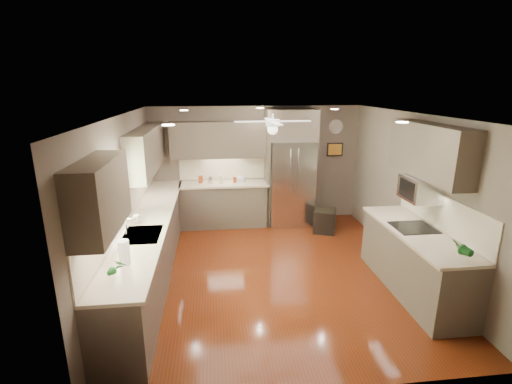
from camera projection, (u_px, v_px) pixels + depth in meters
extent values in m
plane|color=#4D1C0A|center=(274.00, 271.00, 6.04)|extent=(5.00, 5.00, 0.00)
plane|color=white|center=(276.00, 115.00, 5.35)|extent=(5.00, 5.00, 0.00)
plane|color=#64574C|center=(256.00, 165.00, 8.08)|extent=(4.50, 0.00, 4.50)
plane|color=#64574C|center=(321.00, 279.00, 3.31)|extent=(4.50, 0.00, 4.50)
plane|color=#64574C|center=(124.00, 203.00, 5.44)|extent=(0.00, 5.00, 5.00)
plane|color=#64574C|center=(413.00, 193.00, 5.94)|extent=(0.00, 5.00, 5.00)
cylinder|color=#91340F|center=(201.00, 179.00, 7.75)|extent=(0.10, 0.10, 0.14)
cylinder|color=silver|center=(211.00, 180.00, 7.75)|extent=(0.12, 0.12, 0.15)
cylinder|color=beige|center=(221.00, 179.00, 7.76)|extent=(0.13, 0.13, 0.16)
cylinder|color=#91340F|center=(235.00, 180.00, 7.80)|extent=(0.08, 0.08, 0.11)
imported|color=white|center=(137.00, 217.00, 5.49)|extent=(0.08, 0.08, 0.18)
imported|color=#1A5C1F|center=(117.00, 267.00, 3.87)|extent=(0.17, 0.14, 0.28)
imported|color=#1A5C1F|center=(461.00, 248.00, 4.31)|extent=(0.19, 0.17, 0.30)
imported|color=beige|center=(240.00, 181.00, 7.83)|extent=(0.26, 0.26, 0.06)
cube|color=#4E4339|center=(151.00, 247.00, 5.84)|extent=(0.60, 4.70, 0.90)
cube|color=beige|center=(149.00, 219.00, 5.71)|extent=(0.65, 4.70, 0.04)
cube|color=beige|center=(127.00, 203.00, 5.60)|extent=(0.02, 4.70, 0.50)
cube|color=#4E4339|center=(224.00, 205.00, 7.94)|extent=(1.85, 0.60, 0.90)
cube|color=beige|center=(224.00, 184.00, 7.79)|extent=(1.85, 0.65, 0.04)
cube|color=beige|center=(223.00, 168.00, 8.00)|extent=(1.85, 0.02, 0.50)
cube|color=#4E4339|center=(100.00, 196.00, 3.78)|extent=(0.33, 1.20, 0.75)
cube|color=#4E4339|center=(147.00, 149.00, 6.54)|extent=(0.33, 2.40, 0.75)
cube|color=#4E4339|center=(222.00, 140.00, 7.68)|extent=(2.15, 0.33, 0.75)
cube|color=#4E4339|center=(429.00, 151.00, 5.19)|extent=(0.33, 1.70, 0.75)
cube|color=#BFF2B2|center=(114.00, 193.00, 4.89)|extent=(0.01, 1.00, 0.80)
cube|color=brown|center=(113.00, 161.00, 4.77)|extent=(0.05, 1.12, 0.06)
cube|color=brown|center=(120.00, 223.00, 5.01)|extent=(0.05, 1.12, 0.06)
cube|color=brown|center=(105.00, 205.00, 4.38)|extent=(0.05, 0.06, 0.80)
cube|color=brown|center=(125.00, 182.00, 5.39)|extent=(0.05, 0.06, 0.80)
cube|color=silver|center=(142.00, 235.00, 5.09)|extent=(0.50, 0.70, 0.03)
cube|color=#262626|center=(142.00, 238.00, 5.10)|extent=(0.44, 0.62, 0.05)
cylinder|color=silver|center=(126.00, 228.00, 5.04)|extent=(0.02, 0.02, 0.24)
cylinder|color=silver|center=(130.00, 219.00, 5.01)|extent=(0.16, 0.02, 0.02)
cube|color=silver|center=(291.00, 183.00, 7.91)|extent=(0.92, 0.72, 1.82)
cube|color=black|center=(294.00, 199.00, 7.65)|extent=(0.88, 0.02, 0.02)
cube|color=black|center=(294.00, 171.00, 7.49)|extent=(0.01, 0.02, 1.00)
cylinder|color=silver|center=(291.00, 171.00, 7.44)|extent=(0.02, 0.02, 0.90)
cylinder|color=silver|center=(299.00, 171.00, 7.46)|extent=(0.02, 0.02, 0.90)
cube|color=#4E4339|center=(291.00, 125.00, 7.63)|extent=(1.04, 0.60, 0.63)
cube|color=#4E4339|center=(267.00, 183.00, 7.91)|extent=(0.06, 0.60, 1.82)
cube|color=#4E4339|center=(313.00, 181.00, 8.02)|extent=(0.06, 0.60, 1.82)
cube|color=#4E4339|center=(414.00, 262.00, 5.37)|extent=(0.65, 2.20, 0.90)
cube|color=beige|center=(417.00, 232.00, 5.23)|extent=(0.70, 2.20, 0.04)
cube|color=beige|center=(442.00, 212.00, 5.19)|extent=(0.02, 2.20, 0.50)
cube|color=black|center=(414.00, 228.00, 5.32)|extent=(0.56, 0.52, 0.01)
cube|color=silver|center=(420.00, 189.00, 5.33)|extent=(0.42, 0.55, 0.34)
cube|color=black|center=(407.00, 189.00, 5.31)|extent=(0.02, 0.40, 0.26)
cylinder|color=white|center=(273.00, 116.00, 5.65)|extent=(0.03, 0.03, 0.08)
cylinder|color=white|center=(273.00, 123.00, 5.67)|extent=(0.22, 0.22, 0.10)
sphere|color=white|center=(273.00, 129.00, 5.70)|extent=(0.16, 0.16, 0.16)
cube|color=white|center=(295.00, 121.00, 5.71)|extent=(0.48, 0.11, 0.01)
cube|color=white|center=(269.00, 119.00, 6.00)|extent=(0.11, 0.48, 0.01)
cube|color=white|center=(250.00, 122.00, 5.63)|extent=(0.48, 0.11, 0.01)
cube|color=white|center=(277.00, 124.00, 5.33)|extent=(0.11, 0.48, 0.01)
cylinder|color=white|center=(184.00, 110.00, 6.43)|extent=(0.14, 0.14, 0.01)
cylinder|color=white|center=(335.00, 109.00, 6.74)|extent=(0.14, 0.14, 0.01)
cylinder|color=white|center=(168.00, 125.00, 4.05)|extent=(0.14, 0.14, 0.01)
cylinder|color=white|center=(402.00, 122.00, 4.35)|extent=(0.14, 0.14, 0.01)
cylinder|color=white|center=(260.00, 108.00, 7.07)|extent=(0.14, 0.14, 0.01)
cylinder|color=white|center=(336.00, 127.00, 8.04)|extent=(0.30, 0.03, 0.30)
cylinder|color=silver|center=(336.00, 127.00, 8.02)|extent=(0.29, 0.00, 0.29)
cube|color=black|center=(335.00, 149.00, 8.17)|extent=(0.36, 0.03, 0.30)
cube|color=#BB7B25|center=(335.00, 150.00, 8.16)|extent=(0.30, 0.01, 0.24)
cube|color=black|center=(325.00, 221.00, 7.61)|extent=(0.55, 0.55, 0.48)
cube|color=black|center=(325.00, 210.00, 7.54)|extent=(0.52, 0.52, 0.03)
cylinder|color=white|center=(124.00, 253.00, 4.21)|extent=(0.13, 0.13, 0.30)
cylinder|color=silver|center=(124.00, 252.00, 4.21)|extent=(0.03, 0.03, 0.32)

